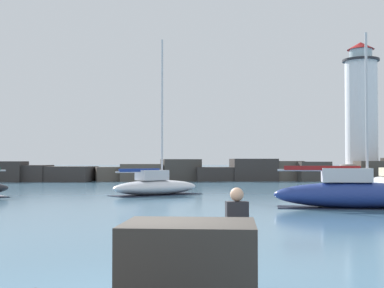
% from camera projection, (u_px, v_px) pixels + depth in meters
% --- Properties ---
extents(open_sea_beyond, '(400.00, 116.00, 0.01)m').
position_uv_depth(open_sea_beyond, '(143.00, 171.00, 117.93)').
color(open_sea_beyond, teal).
rests_on(open_sea_beyond, ground).
extents(breakwater_jetty, '(60.37, 6.95, 2.55)m').
position_uv_depth(breakwater_jetty, '(165.00, 172.00, 58.28)').
color(breakwater_jetty, '#383330').
rests_on(breakwater_jetty, ground).
extents(lighthouse, '(4.97, 4.97, 16.12)m').
position_uv_depth(lighthouse, '(361.00, 119.00, 62.29)').
color(lighthouse, gray).
rests_on(lighthouse, ground).
extents(sailboat_moored_2, '(7.60, 3.50, 8.09)m').
position_uv_depth(sailboat_moored_2, '(354.00, 193.00, 24.48)').
color(sailboat_moored_2, navy).
rests_on(sailboat_moored_2, ground).
extents(sailboat_moored_3, '(6.40, 5.19, 10.07)m').
position_uv_depth(sailboat_moored_3, '(156.00, 186.00, 34.11)').
color(sailboat_moored_3, white).
rests_on(sailboat_moored_3, ground).
extents(person_on_rocks, '(0.36, 0.23, 1.72)m').
position_uv_depth(person_on_rocks, '(237.00, 234.00, 8.74)').
color(person_on_rocks, '#282833').
rests_on(person_on_rocks, ground).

